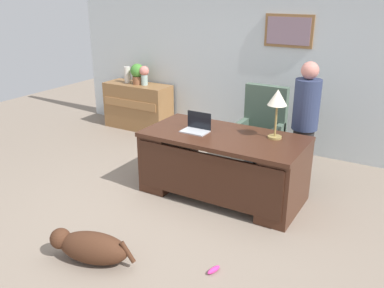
{
  "coord_description": "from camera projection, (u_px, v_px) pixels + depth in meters",
  "views": [
    {
      "loc": [
        2.33,
        -3.5,
        2.42
      ],
      "look_at": [
        0.09,
        0.3,
        0.75
      ],
      "focal_mm": 38.74,
      "sensor_mm": 36.0,
      "label": 1
    }
  ],
  "objects": [
    {
      "name": "ground_plane",
      "position": [
        172.0,
        211.0,
        4.78
      ],
      "size": [
        12.0,
        12.0,
        0.0
      ],
      "primitive_type": "plane",
      "color": "gray"
    },
    {
      "name": "back_wall",
      "position": [
        262.0,
        61.0,
        6.4
      ],
      "size": [
        7.0,
        0.16,
        2.7
      ],
      "color": "silver",
      "rests_on": "ground_plane"
    },
    {
      "name": "desk",
      "position": [
        222.0,
        163.0,
        5.0
      ],
      "size": [
        1.91,
        0.95,
        0.79
      ],
      "color": "#422316",
      "rests_on": "ground_plane"
    },
    {
      "name": "credenza",
      "position": [
        138.0,
        106.0,
        7.49
      ],
      "size": [
        1.22,
        0.5,
        0.82
      ],
      "color": "olive",
      "rests_on": "ground_plane"
    },
    {
      "name": "armchair",
      "position": [
        260.0,
        134.0,
        5.76
      ],
      "size": [
        0.6,
        0.59,
        1.17
      ],
      "color": "#475B4C",
      "rests_on": "ground_plane"
    },
    {
      "name": "person_standing",
      "position": [
        305.0,
        125.0,
        5.15
      ],
      "size": [
        0.32,
        0.32,
        1.61
      ],
      "color": "#262323",
      "rests_on": "ground_plane"
    },
    {
      "name": "dog_lying",
      "position": [
        90.0,
        247.0,
        3.86
      ],
      "size": [
        0.85,
        0.47,
        0.3
      ],
      "color": "#472819",
      "rests_on": "ground_plane"
    },
    {
      "name": "laptop",
      "position": [
        197.0,
        127.0,
        5.0
      ],
      "size": [
        0.32,
        0.22,
        0.23
      ],
      "color": "#B2B5BA",
      "rests_on": "desk"
    },
    {
      "name": "desk_lamp",
      "position": [
        277.0,
        100.0,
        4.63
      ],
      "size": [
        0.22,
        0.22,
        0.57
      ],
      "color": "#9E8447",
      "rests_on": "desk"
    },
    {
      "name": "vase_with_flowers",
      "position": [
        144.0,
        74.0,
        7.2
      ],
      "size": [
        0.17,
        0.17,
        0.33
      ],
      "color": "#9FBEB7",
      "rests_on": "credenza"
    },
    {
      "name": "vase_empty",
      "position": [
        127.0,
        75.0,
        7.4
      ],
      "size": [
        0.11,
        0.11,
        0.29
      ],
      "primitive_type": "cylinder",
      "color": "silver",
      "rests_on": "credenza"
    },
    {
      "name": "potted_plant",
      "position": [
        137.0,
        73.0,
        7.27
      ],
      "size": [
        0.24,
        0.24,
        0.36
      ],
      "color": "brown",
      "rests_on": "credenza"
    },
    {
      "name": "dog_toy_plush",
      "position": [
        214.0,
        270.0,
        3.75
      ],
      "size": [
        0.09,
        0.16,
        0.05
      ],
      "primitive_type": "ellipsoid",
      "rotation": [
        0.0,
        0.0,
        4.43
      ],
      "color": "#D8338C",
      "rests_on": "ground_plane"
    }
  ]
}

